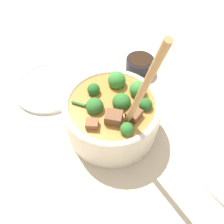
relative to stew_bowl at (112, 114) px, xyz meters
name	(u,v)px	position (x,y,z in m)	size (l,w,h in m)	color
ground_plane	(112,128)	(0.00, 0.00, -0.06)	(4.00, 4.00, 0.00)	#C6B293
stew_bowl	(112,114)	(0.00, 0.00, 0.00)	(0.23, 0.22, 0.32)	beige
condiment_bowl	(140,64)	(-0.17, 0.16, -0.04)	(0.08, 0.08, 0.05)	black
empty_plate	(49,86)	(-0.20, -0.12, -0.05)	(0.20, 0.20, 0.02)	white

